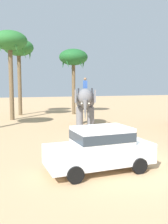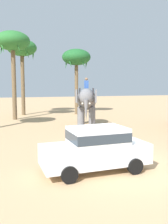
% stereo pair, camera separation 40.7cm
% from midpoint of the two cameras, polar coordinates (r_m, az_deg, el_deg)
% --- Properties ---
extents(ground_plane, '(120.00, 120.00, 0.00)m').
position_cam_midpoint_polar(ground_plane, '(10.35, 10.33, -12.39)').
color(ground_plane, tan).
extents(car_sedan_foreground, '(4.15, 1.97, 1.70)m').
position_cam_midpoint_polar(car_sedan_foreground, '(9.48, 2.52, -8.19)').
color(car_sedan_foreground, white).
rests_on(car_sedan_foreground, ground).
extents(elephant_with_mahout, '(2.66, 4.01, 3.88)m').
position_cam_midpoint_polar(elephant_with_mahout, '(19.60, -0.33, 2.45)').
color(elephant_with_mahout, slate).
rests_on(elephant_with_mahout, ground).
extents(palm_tree_behind_elephant, '(3.20, 3.20, 8.24)m').
position_cam_midpoint_polar(palm_tree_behind_elephant, '(28.12, -15.42, 13.82)').
color(palm_tree_behind_elephant, brown).
rests_on(palm_tree_behind_elephant, ground).
extents(palm_tree_near_hut, '(3.20, 3.20, 7.32)m').
position_cam_midpoint_polar(palm_tree_near_hut, '(27.97, -2.91, 12.30)').
color(palm_tree_near_hut, brown).
rests_on(palm_tree_near_hut, ground).
extents(palm_tree_left_of_road, '(3.20, 3.20, 8.32)m').
position_cam_midpoint_polar(palm_tree_left_of_road, '(24.55, -17.37, 15.07)').
color(palm_tree_left_of_road, brown).
rests_on(palm_tree_left_of_road, ground).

